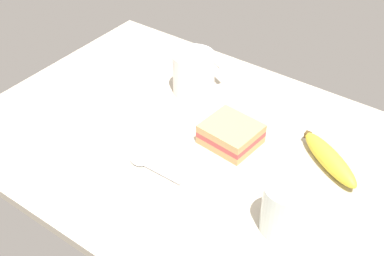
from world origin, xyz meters
TOP-DOWN VIEW (x-y plane):
  - tabletop at (0.00, 0.00)cm, footprint 90.00×64.00cm
  - coffee_mug_black at (9.64, -14.13)cm, footprint 9.60×11.95cm
  - sandwich_main at (-6.85, -3.78)cm, footprint 11.32×10.38cm
  - glass_of_milk at (-25.27, 9.74)cm, footprint 7.28×7.28cm
  - banana at (-25.71, -8.83)cm, footprint 15.57×11.76cm
  - spoon at (2.18, 11.61)cm, footprint 11.91×2.40cm
  - paper_napkin at (32.29, 10.09)cm, footprint 15.55×15.55cm

SIDE VIEW (x-z plane):
  - tabletop at x=0.00cm, z-range 0.00..2.00cm
  - paper_napkin at x=32.29cm, z-range 2.00..2.30cm
  - spoon at x=2.18cm, z-range 1.98..2.78cm
  - banana at x=-25.71cm, z-range 2.00..5.75cm
  - sandwich_main at x=-6.85cm, z-range 2.00..6.40cm
  - glass_of_milk at x=-25.27cm, z-range 1.37..11.02cm
  - coffee_mug_black at x=9.64cm, z-range 2.14..11.90cm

